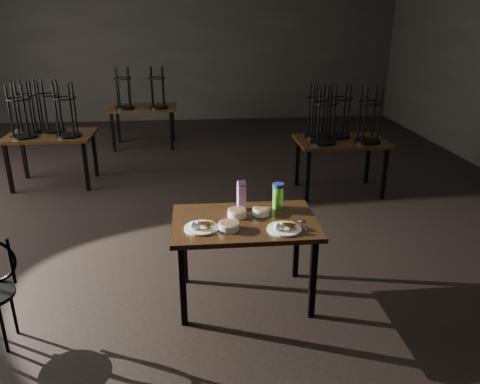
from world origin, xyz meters
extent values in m
plane|color=black|center=(0.00, 0.00, 0.00)|extent=(12.00, 12.00, 0.00)
cube|color=black|center=(0.00, 6.00, 1.60)|extent=(10.00, 0.04, 3.20)
cube|color=black|center=(0.77, -1.50, 0.73)|extent=(1.20, 0.80, 0.04)
cube|color=black|center=(0.25, -1.82, 0.35)|extent=(0.05, 0.05, 0.71)
cube|color=black|center=(1.29, -1.82, 0.35)|extent=(0.05, 0.05, 0.71)
cube|color=black|center=(0.25, -1.18, 0.35)|extent=(0.05, 0.05, 0.71)
cube|color=black|center=(1.29, -1.18, 0.35)|extent=(0.05, 0.05, 0.71)
cylinder|color=white|center=(0.41, -1.63, 0.76)|extent=(0.28, 0.28, 0.02)
cube|color=#A07338|center=(0.42, -1.59, 0.82)|extent=(0.10, 0.10, 0.05)
cube|color=#A07338|center=(0.45, -1.59, 0.82)|extent=(0.11, 0.12, 0.03)
ellipsoid|color=white|center=(0.35, -1.67, 0.80)|extent=(0.05, 0.05, 0.07)
ellipsoid|color=white|center=(0.38, -1.67, 0.80)|extent=(0.05, 0.05, 0.07)
cylinder|color=white|center=(1.06, -1.71, 0.76)|extent=(0.27, 0.27, 0.02)
cube|color=#A07338|center=(1.07, -1.67, 0.82)|extent=(0.10, 0.10, 0.05)
cube|color=#A07338|center=(1.10, -1.67, 0.82)|extent=(0.11, 0.11, 0.03)
ellipsoid|color=white|center=(1.00, -1.75, 0.80)|extent=(0.05, 0.05, 0.07)
ellipsoid|color=white|center=(1.04, -1.75, 0.80)|extent=(0.05, 0.05, 0.07)
cylinder|color=white|center=(0.71, -1.42, 0.78)|extent=(0.16, 0.16, 0.06)
cylinder|color=brown|center=(0.71, -1.42, 0.80)|extent=(0.13, 0.13, 0.01)
cylinder|color=white|center=(0.93, -1.39, 0.78)|extent=(0.15, 0.15, 0.06)
cylinder|color=brown|center=(0.93, -1.39, 0.80)|extent=(0.12, 0.12, 0.01)
cylinder|color=white|center=(0.63, -1.66, 0.78)|extent=(0.17, 0.17, 0.06)
cylinder|color=brown|center=(0.63, -1.66, 0.80)|extent=(0.14, 0.14, 0.01)
cube|color=#831778|center=(0.77, -1.28, 0.86)|extent=(0.08, 0.08, 0.22)
cube|color=#831778|center=(0.77, -1.28, 0.99)|extent=(0.08, 0.08, 0.07)
cylinder|color=#6DCB3B|center=(1.09, -1.26, 0.85)|extent=(0.12, 0.12, 0.20)
cylinder|color=navy|center=(1.09, -1.26, 0.96)|extent=(0.13, 0.13, 0.03)
ellipsoid|color=silver|center=(1.23, -1.56, 0.76)|extent=(0.06, 0.07, 0.01)
cube|color=silver|center=(1.23, -1.67, 0.75)|extent=(0.04, 0.14, 0.00)
cylinder|color=black|center=(-1.06, -1.82, 0.21)|extent=(0.02, 0.02, 0.43)
cylinder|color=black|center=(-1.06, -2.03, 0.21)|extent=(0.02, 0.02, 0.43)
cube|color=black|center=(-1.67, 1.70, 0.73)|extent=(1.20, 0.80, 0.04)
cube|color=black|center=(-2.19, 1.38, 0.35)|extent=(0.05, 0.05, 0.71)
cube|color=black|center=(-1.15, 1.38, 0.35)|extent=(0.05, 0.05, 0.71)
cube|color=black|center=(-2.19, 2.02, 0.35)|extent=(0.05, 0.05, 0.71)
cube|color=black|center=(-1.15, 2.02, 0.35)|extent=(0.05, 0.05, 0.71)
cylinder|color=black|center=(-1.97, 1.55, 0.77)|extent=(0.34, 0.34, 0.03)
torus|color=black|center=(-1.97, 1.55, 1.27)|extent=(0.32, 0.32, 0.02)
cylinder|color=black|center=(-1.87, 1.64, 1.13)|extent=(0.03, 0.03, 0.70)
cylinder|color=black|center=(-2.07, 1.64, 1.13)|extent=(0.03, 0.03, 0.70)
cylinder|color=black|center=(-2.07, 1.45, 1.13)|extent=(0.03, 0.03, 0.70)
cylinder|color=black|center=(-1.87, 1.45, 1.13)|extent=(0.03, 0.03, 0.70)
cylinder|color=black|center=(-1.37, 1.55, 0.77)|extent=(0.34, 0.34, 0.03)
torus|color=black|center=(-1.37, 1.55, 1.27)|extent=(0.32, 0.32, 0.02)
cylinder|color=black|center=(-1.27, 1.64, 1.13)|extent=(0.03, 0.03, 0.70)
cylinder|color=black|center=(-1.47, 1.64, 1.13)|extent=(0.03, 0.03, 0.70)
cylinder|color=black|center=(-1.47, 1.45, 1.13)|extent=(0.03, 0.03, 0.70)
cylinder|color=black|center=(-1.27, 1.45, 1.13)|extent=(0.03, 0.03, 0.70)
cylinder|color=black|center=(-1.67, 1.88, 0.77)|extent=(0.34, 0.34, 0.03)
torus|color=black|center=(-1.67, 1.88, 1.27)|extent=(0.32, 0.32, 0.02)
cylinder|color=black|center=(-1.57, 1.97, 1.13)|extent=(0.03, 0.03, 0.70)
cylinder|color=black|center=(-1.77, 1.97, 1.13)|extent=(0.03, 0.03, 0.70)
cylinder|color=black|center=(-1.77, 1.78, 1.13)|extent=(0.03, 0.03, 0.70)
cylinder|color=black|center=(-1.57, 1.78, 1.13)|extent=(0.03, 0.03, 0.70)
cylinder|color=black|center=(-1.97, 1.88, 0.77)|extent=(0.34, 0.34, 0.03)
torus|color=black|center=(-1.97, 1.88, 1.27)|extent=(0.32, 0.32, 0.02)
cylinder|color=black|center=(-1.87, 1.97, 1.13)|extent=(0.03, 0.03, 0.70)
cylinder|color=black|center=(-2.07, 1.97, 1.13)|extent=(0.03, 0.03, 0.70)
cylinder|color=black|center=(-2.07, 1.78, 1.13)|extent=(0.03, 0.03, 0.70)
cylinder|color=black|center=(-1.87, 1.78, 1.13)|extent=(0.03, 0.03, 0.70)
cube|color=black|center=(2.36, 0.99, 0.73)|extent=(1.20, 0.80, 0.04)
cube|color=black|center=(1.84, 0.67, 0.35)|extent=(0.05, 0.05, 0.71)
cube|color=black|center=(2.88, 0.67, 0.35)|extent=(0.05, 0.05, 0.71)
cube|color=black|center=(1.84, 1.31, 0.35)|extent=(0.05, 0.05, 0.71)
cube|color=black|center=(2.88, 1.31, 0.35)|extent=(0.05, 0.05, 0.71)
cylinder|color=black|center=(2.06, 0.84, 0.77)|extent=(0.34, 0.34, 0.03)
torus|color=black|center=(2.06, 0.84, 1.27)|extent=(0.32, 0.32, 0.02)
cylinder|color=black|center=(2.16, 0.94, 1.13)|extent=(0.03, 0.03, 0.70)
cylinder|color=black|center=(1.96, 0.94, 1.13)|extent=(0.03, 0.03, 0.70)
cylinder|color=black|center=(1.96, 0.74, 1.13)|extent=(0.03, 0.03, 0.70)
cylinder|color=black|center=(2.16, 0.74, 1.13)|extent=(0.03, 0.03, 0.70)
cylinder|color=black|center=(2.66, 0.84, 0.77)|extent=(0.34, 0.34, 0.03)
torus|color=black|center=(2.66, 0.84, 1.27)|extent=(0.32, 0.32, 0.02)
cylinder|color=black|center=(2.76, 0.94, 1.13)|extent=(0.03, 0.03, 0.70)
cylinder|color=black|center=(2.56, 0.94, 1.13)|extent=(0.03, 0.03, 0.70)
cylinder|color=black|center=(2.56, 0.74, 1.13)|extent=(0.03, 0.03, 0.70)
cylinder|color=black|center=(2.76, 0.74, 1.13)|extent=(0.03, 0.03, 0.70)
cylinder|color=black|center=(2.36, 1.17, 0.77)|extent=(0.34, 0.34, 0.03)
torus|color=black|center=(2.36, 1.17, 1.27)|extent=(0.32, 0.32, 0.02)
cylinder|color=black|center=(2.46, 1.27, 1.13)|extent=(0.03, 0.03, 0.70)
cylinder|color=black|center=(2.26, 1.27, 1.13)|extent=(0.03, 0.03, 0.70)
cylinder|color=black|center=(2.26, 1.07, 1.13)|extent=(0.03, 0.03, 0.70)
cylinder|color=black|center=(2.46, 1.07, 1.13)|extent=(0.03, 0.03, 0.70)
cylinder|color=black|center=(2.06, 1.17, 0.77)|extent=(0.34, 0.34, 0.03)
torus|color=black|center=(2.06, 1.17, 1.27)|extent=(0.32, 0.32, 0.02)
cylinder|color=black|center=(2.16, 1.27, 1.13)|extent=(0.03, 0.03, 0.70)
cylinder|color=black|center=(1.96, 1.27, 1.13)|extent=(0.03, 0.03, 0.70)
cylinder|color=black|center=(1.96, 1.07, 1.13)|extent=(0.03, 0.03, 0.70)
cylinder|color=black|center=(2.16, 1.07, 1.13)|extent=(0.03, 0.03, 0.70)
cube|color=black|center=(-0.56, 3.70, 0.73)|extent=(1.20, 0.80, 0.04)
cube|color=black|center=(-1.08, 3.38, 0.35)|extent=(0.05, 0.05, 0.71)
cube|color=black|center=(-0.04, 3.38, 0.35)|extent=(0.05, 0.05, 0.71)
cube|color=black|center=(-1.08, 4.02, 0.35)|extent=(0.05, 0.05, 0.71)
cube|color=black|center=(-0.04, 4.02, 0.35)|extent=(0.05, 0.05, 0.71)
cylinder|color=black|center=(-0.86, 3.55, 0.77)|extent=(0.34, 0.34, 0.03)
torus|color=black|center=(-0.86, 3.55, 1.27)|extent=(0.32, 0.32, 0.02)
cylinder|color=black|center=(-0.76, 3.65, 1.13)|extent=(0.03, 0.03, 0.70)
cylinder|color=black|center=(-0.96, 3.65, 1.13)|extent=(0.03, 0.03, 0.70)
cylinder|color=black|center=(-0.96, 3.45, 1.13)|extent=(0.03, 0.03, 0.70)
cylinder|color=black|center=(-0.76, 3.45, 1.13)|extent=(0.03, 0.03, 0.70)
cylinder|color=black|center=(-0.26, 3.55, 0.77)|extent=(0.34, 0.34, 0.03)
torus|color=black|center=(-0.26, 3.55, 1.27)|extent=(0.32, 0.32, 0.02)
cylinder|color=black|center=(-0.16, 3.65, 1.13)|extent=(0.03, 0.03, 0.70)
cylinder|color=black|center=(-0.36, 3.65, 1.13)|extent=(0.03, 0.03, 0.70)
cylinder|color=black|center=(-0.36, 3.45, 1.13)|extent=(0.03, 0.03, 0.70)
cylinder|color=black|center=(-0.16, 3.45, 1.13)|extent=(0.03, 0.03, 0.70)
camera|label=1|loc=(0.39, -5.01, 2.35)|focal=35.00mm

